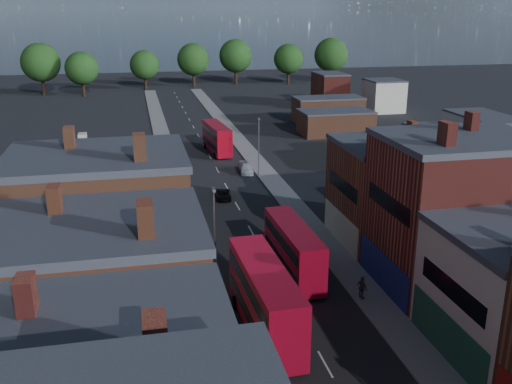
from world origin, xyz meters
name	(u,v)px	position (x,y,z in m)	size (l,w,h in m)	color
pavement_west	(181,204)	(-6.50, 50.00, 0.06)	(3.00, 200.00, 0.12)	gray
pavement_east	(286,197)	(6.50, 50.00, 0.06)	(3.00, 200.00, 0.12)	gray
lamp_post_2	(215,227)	(-5.20, 30.00, 4.70)	(0.25, 0.70, 8.12)	slate
lamp_post_3	(259,143)	(5.20, 60.00, 4.70)	(0.25, 0.70, 8.12)	slate
bus_0	(265,298)	(-3.01, 20.62, 2.77)	(3.34, 11.97, 5.13)	#B90A26
bus_1	(293,249)	(1.50, 29.18, 2.45)	(2.92, 10.60, 4.55)	#AE0924
bus_2	(217,138)	(1.50, 74.40, 2.48)	(3.41, 10.80, 4.59)	#9C0616
car_2	(223,195)	(-1.20, 51.00, 0.53)	(1.77, 3.83, 1.07)	black
car_3	(246,168)	(3.80, 61.82, 0.63)	(1.77, 4.36, 1.27)	silver
ped_3	(362,288)	(5.65, 23.69, 1.07)	(1.11, 0.51, 1.90)	#555049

